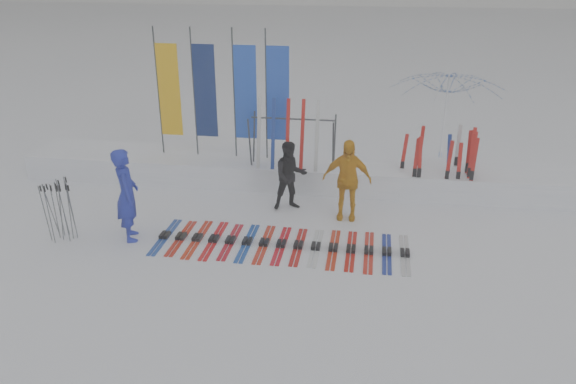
% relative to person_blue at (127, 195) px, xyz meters
% --- Properties ---
extents(ground, '(120.00, 120.00, 0.00)m').
position_rel_person_blue_xyz_m(ground, '(2.96, -1.06, -0.96)').
color(ground, white).
rests_on(ground, ground).
extents(snow_bank, '(14.00, 1.60, 0.60)m').
position_rel_person_blue_xyz_m(snow_bank, '(2.96, 3.54, -0.66)').
color(snow_bank, white).
rests_on(snow_bank, ground).
extents(person_blue, '(0.71, 0.83, 1.92)m').
position_rel_person_blue_xyz_m(person_blue, '(0.00, 0.00, 0.00)').
color(person_blue, '#1C28A3').
rests_on(person_blue, ground).
extents(person_black, '(0.94, 0.85, 1.58)m').
position_rel_person_blue_xyz_m(person_black, '(2.99, 1.96, -0.17)').
color(person_black, black).
rests_on(person_black, ground).
extents(person_yellow, '(1.06, 0.45, 1.80)m').
position_rel_person_blue_xyz_m(person_yellow, '(4.28, 1.65, -0.06)').
color(person_yellow, orange).
rests_on(person_yellow, ground).
extents(tent_canopy, '(3.49, 3.54, 2.68)m').
position_rel_person_blue_xyz_m(tent_canopy, '(6.61, 5.20, 0.38)').
color(tent_canopy, white).
rests_on(tent_canopy, ground).
extents(ski_row, '(5.03, 1.70, 0.07)m').
position_rel_person_blue_xyz_m(ski_row, '(3.09, 0.13, -0.92)').
color(ski_row, '#163997').
rests_on(ski_row, ground).
extents(pole_cluster, '(0.59, 0.70, 1.26)m').
position_rel_person_blue_xyz_m(pole_cluster, '(-1.38, -0.20, -0.35)').
color(pole_cluster, '#595B60').
rests_on(pole_cluster, ground).
extents(feather_flags, '(3.34, 0.05, 3.20)m').
position_rel_person_blue_xyz_m(feather_flags, '(1.05, 3.63, 1.28)').
color(feather_flags, '#383A3F').
rests_on(feather_flags, ground).
extents(ski_rack, '(2.04, 0.80, 1.23)m').
position_rel_person_blue_xyz_m(ski_rack, '(2.87, 3.14, 0.42)').
color(ski_rack, '#383A3F').
rests_on(ski_rack, ground).
extents(upright_skis, '(1.66, 0.92, 1.69)m').
position_rel_person_blue_xyz_m(upright_skis, '(6.59, 3.17, -0.17)').
color(upright_skis, red).
rests_on(upright_skis, ground).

